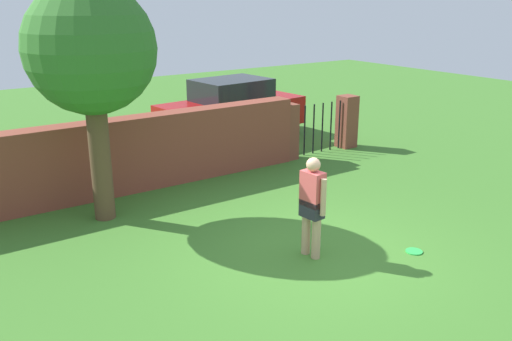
# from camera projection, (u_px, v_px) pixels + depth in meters

# --- Properties ---
(ground_plane) EXTENTS (40.00, 40.00, 0.00)m
(ground_plane) POSITION_uv_depth(u_px,v_px,m) (315.00, 255.00, 8.70)
(ground_plane) COLOR #3D7528
(brick_wall) EXTENTS (8.69, 0.50, 1.57)m
(brick_wall) POSITION_uv_depth(u_px,v_px,m) (116.00, 157.00, 11.20)
(brick_wall) COLOR brown
(brick_wall) RESTS_ON ground
(tree) EXTENTS (2.25, 2.25, 4.21)m
(tree) POSITION_uv_depth(u_px,v_px,m) (91.00, 52.00, 9.26)
(tree) COLOR brown
(tree) RESTS_ON ground
(person) EXTENTS (0.26, 0.54, 1.62)m
(person) POSITION_uv_depth(u_px,v_px,m) (312.00, 203.00, 8.43)
(person) COLOR tan
(person) RESTS_ON ground
(fence_gate) EXTENTS (2.48, 0.44, 1.40)m
(fence_gate) POSITION_uv_depth(u_px,v_px,m) (318.00, 126.00, 14.19)
(fence_gate) COLOR brown
(fence_gate) RESTS_ON ground
(car) EXTENTS (4.34, 2.23, 1.72)m
(car) POSITION_uv_depth(u_px,v_px,m) (232.00, 110.00, 15.47)
(car) COLOR #A51111
(car) RESTS_ON ground
(frisbee_green) EXTENTS (0.27, 0.27, 0.02)m
(frisbee_green) POSITION_uv_depth(u_px,v_px,m) (414.00, 251.00, 8.81)
(frisbee_green) COLOR green
(frisbee_green) RESTS_ON ground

